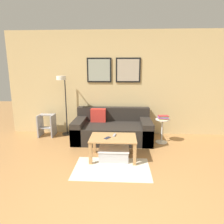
{
  "coord_description": "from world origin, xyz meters",
  "views": [
    {
      "loc": [
        0.07,
        -1.83,
        1.65
      ],
      "look_at": [
        -0.12,
        1.82,
        0.85
      ],
      "focal_mm": 32.0,
      "sensor_mm": 36.0,
      "label": 1
    }
  ],
  "objects_px": {
    "storage_bin": "(114,153)",
    "book_stack": "(163,118)",
    "cell_phone": "(107,138)",
    "remote_control": "(114,135)",
    "floor_lamp": "(63,95)",
    "step_stool": "(47,125)",
    "side_table": "(162,129)",
    "couch": "(112,129)",
    "coffee_table": "(113,141)"
  },
  "relations": [
    {
      "from": "floor_lamp",
      "to": "book_stack",
      "type": "xyz_separation_m",
      "value": [
        2.31,
        -0.31,
        -0.45
      ]
    },
    {
      "from": "coffee_table",
      "to": "floor_lamp",
      "type": "distance_m",
      "value": 1.84
    },
    {
      "from": "coffee_table",
      "to": "remote_control",
      "type": "height_order",
      "value": "remote_control"
    },
    {
      "from": "storage_bin",
      "to": "remote_control",
      "type": "bearing_deg",
      "value": 88.3
    },
    {
      "from": "coffee_table",
      "to": "floor_lamp",
      "type": "height_order",
      "value": "floor_lamp"
    },
    {
      "from": "couch",
      "to": "storage_bin",
      "type": "height_order",
      "value": "couch"
    },
    {
      "from": "coffee_table",
      "to": "floor_lamp",
      "type": "bearing_deg",
      "value": 136.54
    },
    {
      "from": "couch",
      "to": "book_stack",
      "type": "xyz_separation_m",
      "value": [
        1.13,
        -0.16,
        0.34
      ]
    },
    {
      "from": "side_table",
      "to": "book_stack",
      "type": "distance_m",
      "value": 0.26
    },
    {
      "from": "storage_bin",
      "to": "cell_phone",
      "type": "relative_size",
      "value": 3.94
    },
    {
      "from": "side_table",
      "to": "book_stack",
      "type": "xyz_separation_m",
      "value": [
        0.01,
        -0.02,
        0.26
      ]
    },
    {
      "from": "side_table",
      "to": "cell_phone",
      "type": "xyz_separation_m",
      "value": [
        -1.16,
        -0.93,
        0.09
      ]
    },
    {
      "from": "storage_bin",
      "to": "step_stool",
      "type": "bearing_deg",
      "value": 144.63
    },
    {
      "from": "floor_lamp",
      "to": "cell_phone",
      "type": "bearing_deg",
      "value": -47.1
    },
    {
      "from": "step_stool",
      "to": "couch",
      "type": "bearing_deg",
      "value": -6.3
    },
    {
      "from": "couch",
      "to": "step_stool",
      "type": "relative_size",
      "value": 3.3
    },
    {
      "from": "side_table",
      "to": "remote_control",
      "type": "relative_size",
      "value": 3.64
    },
    {
      "from": "floor_lamp",
      "to": "side_table",
      "type": "xyz_separation_m",
      "value": [
        2.3,
        -0.29,
        -0.71
      ]
    },
    {
      "from": "side_table",
      "to": "remote_control",
      "type": "bearing_deg",
      "value": -142.8
    },
    {
      "from": "floor_lamp",
      "to": "remote_control",
      "type": "height_order",
      "value": "floor_lamp"
    },
    {
      "from": "side_table",
      "to": "cell_phone",
      "type": "relative_size",
      "value": 3.9
    },
    {
      "from": "step_stool",
      "to": "floor_lamp",
      "type": "bearing_deg",
      "value": -3.67
    },
    {
      "from": "remote_control",
      "to": "step_stool",
      "type": "xyz_separation_m",
      "value": [
        -1.72,
        1.11,
        -0.14
      ]
    },
    {
      "from": "storage_bin",
      "to": "book_stack",
      "type": "bearing_deg",
      "value": 39.98
    },
    {
      "from": "cell_phone",
      "to": "couch",
      "type": "bearing_deg",
      "value": 118.77
    },
    {
      "from": "couch",
      "to": "side_table",
      "type": "height_order",
      "value": "couch"
    },
    {
      "from": "book_stack",
      "to": "side_table",
      "type": "bearing_deg",
      "value": 109.3
    },
    {
      "from": "book_stack",
      "to": "storage_bin",
      "type": "bearing_deg",
      "value": -140.02
    },
    {
      "from": "storage_bin",
      "to": "floor_lamp",
      "type": "relative_size",
      "value": 0.37
    },
    {
      "from": "storage_bin",
      "to": "remote_control",
      "type": "distance_m",
      "value": 0.34
    },
    {
      "from": "side_table",
      "to": "step_stool",
      "type": "height_order",
      "value": "side_table"
    },
    {
      "from": "coffee_table",
      "to": "side_table",
      "type": "height_order",
      "value": "side_table"
    },
    {
      "from": "side_table",
      "to": "step_stool",
      "type": "bearing_deg",
      "value": 173.4
    },
    {
      "from": "coffee_table",
      "to": "book_stack",
      "type": "xyz_separation_m",
      "value": [
        1.07,
        0.86,
        0.25
      ]
    },
    {
      "from": "coffee_table",
      "to": "book_stack",
      "type": "distance_m",
      "value": 1.4
    },
    {
      "from": "couch",
      "to": "floor_lamp",
      "type": "height_order",
      "value": "floor_lamp"
    },
    {
      "from": "storage_bin",
      "to": "book_stack",
      "type": "distance_m",
      "value": 1.46
    },
    {
      "from": "floor_lamp",
      "to": "couch",
      "type": "bearing_deg",
      "value": -7.34
    },
    {
      "from": "step_stool",
      "to": "cell_phone",
      "type": "bearing_deg",
      "value": -38.02
    },
    {
      "from": "cell_phone",
      "to": "book_stack",
      "type": "bearing_deg",
      "value": 68.72
    },
    {
      "from": "floor_lamp",
      "to": "book_stack",
      "type": "height_order",
      "value": "floor_lamp"
    },
    {
      "from": "coffee_table",
      "to": "remote_control",
      "type": "distance_m",
      "value": 0.13
    },
    {
      "from": "book_stack",
      "to": "remote_control",
      "type": "bearing_deg",
      "value": -143.63
    },
    {
      "from": "book_stack",
      "to": "cell_phone",
      "type": "xyz_separation_m",
      "value": [
        -1.17,
        -0.92,
        -0.17
      ]
    },
    {
      "from": "storage_bin",
      "to": "floor_lamp",
      "type": "height_order",
      "value": "floor_lamp"
    },
    {
      "from": "book_stack",
      "to": "cell_phone",
      "type": "height_order",
      "value": "book_stack"
    },
    {
      "from": "couch",
      "to": "step_stool",
      "type": "height_order",
      "value": "couch"
    },
    {
      "from": "step_stool",
      "to": "coffee_table",
      "type": "bearing_deg",
      "value": -35.22
    },
    {
      "from": "coffee_table",
      "to": "cell_phone",
      "type": "height_order",
      "value": "cell_phone"
    },
    {
      "from": "storage_bin",
      "to": "book_stack",
      "type": "relative_size",
      "value": 2.3
    }
  ]
}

